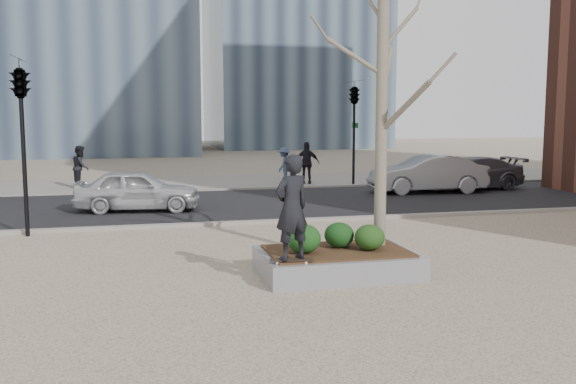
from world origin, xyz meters
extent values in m
plane|color=#C2AD8E|center=(0.00, 0.00, 0.00)|extent=(120.00, 120.00, 0.00)
cube|color=black|center=(0.00, 10.00, 0.01)|extent=(60.00, 8.00, 0.02)
cube|color=gray|center=(0.00, 17.00, 0.01)|extent=(60.00, 6.00, 0.02)
cube|color=gray|center=(1.00, 0.00, 0.23)|extent=(3.00, 2.00, 0.45)
cube|color=#382314|center=(1.00, 0.00, 0.47)|extent=(2.70, 1.70, 0.04)
ellipsoid|color=#153C13|center=(0.28, -0.14, 0.77)|extent=(0.66, 0.66, 0.56)
ellipsoid|color=#103411|center=(1.10, 0.20, 0.74)|extent=(0.59, 0.59, 0.50)
ellipsoid|color=#153D13|center=(1.60, -0.17, 0.74)|extent=(0.59, 0.59, 0.50)
imported|color=black|center=(-0.10, -0.73, 1.47)|extent=(0.81, 0.67, 1.90)
imported|color=silver|center=(-2.70, 9.19, 0.69)|extent=(4.09, 2.07, 1.34)
imported|color=#9A9CA2|center=(8.41, 11.32, 0.76)|extent=(4.61, 1.89, 1.49)
imported|color=#4E4F59|center=(10.55, 11.92, 0.68)|extent=(4.63, 2.05, 1.32)
imported|color=black|center=(-4.92, 16.13, 0.91)|extent=(0.75, 0.92, 1.76)
imported|color=#384C66|center=(3.76, 16.12, 0.81)|extent=(1.06, 1.18, 1.58)
imported|color=black|center=(4.62, 15.38, 0.95)|extent=(1.17, 0.74, 1.85)
camera|label=1|loc=(-2.84, -11.70, 3.15)|focal=40.00mm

